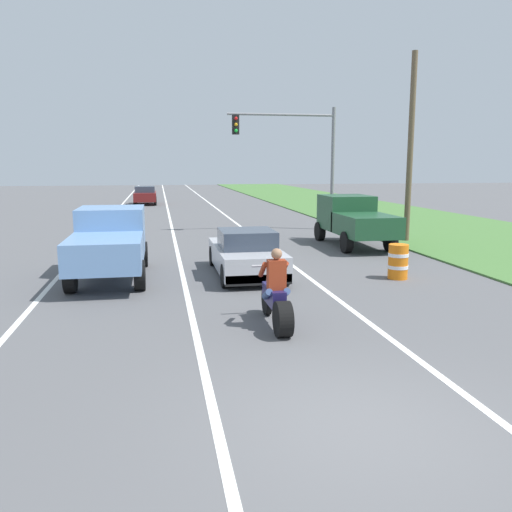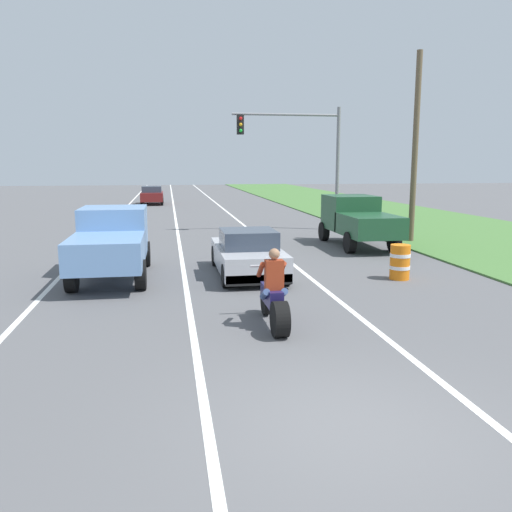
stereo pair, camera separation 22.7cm
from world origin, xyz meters
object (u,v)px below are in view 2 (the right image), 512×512
at_px(traffic_light_mast_near, 305,148).
at_px(distant_car_far_ahead, 152,195).
at_px(sports_car_silver, 248,254).
at_px(construction_barrel_nearest, 400,262).
at_px(pickup_truck_left_lane_light_blue, 111,240).
at_px(motorcycle_with_rider, 274,299).
at_px(pickup_truck_right_shoulder_dark_green, 358,219).

bearing_deg(traffic_light_mast_near, distant_car_far_ahead, 112.71).
bearing_deg(sports_car_silver, construction_barrel_nearest, -17.10).
relative_size(pickup_truck_left_lane_light_blue, traffic_light_mast_near, 0.80).
xyz_separation_m(sports_car_silver, pickup_truck_left_lane_light_blue, (-3.92, 0.21, 0.48)).
bearing_deg(traffic_light_mast_near, pickup_truck_left_lane_light_blue, -129.43).
bearing_deg(construction_barrel_nearest, sports_car_silver, 162.90).
distance_m(traffic_light_mast_near, distant_car_far_ahead, 20.80).
relative_size(construction_barrel_nearest, distant_car_far_ahead, 0.25).
bearing_deg(traffic_light_mast_near, construction_barrel_nearest, -90.72).
xyz_separation_m(pickup_truck_left_lane_light_blue, traffic_light_mast_near, (8.28, 10.07, 2.94)).
relative_size(motorcycle_with_rider, sports_car_silver, 0.51).
height_order(pickup_truck_left_lane_light_blue, pickup_truck_right_shoulder_dark_green, same).
bearing_deg(distant_car_far_ahead, motorcycle_with_rider, -84.47).
xyz_separation_m(pickup_truck_right_shoulder_dark_green, traffic_light_mast_near, (-0.83, 5.39, 2.94)).
height_order(sports_car_silver, traffic_light_mast_near, traffic_light_mast_near).
distance_m(motorcycle_with_rider, distant_car_far_ahead, 34.59).
xyz_separation_m(pickup_truck_left_lane_light_blue, distant_car_far_ahead, (0.34, 29.02, -0.33)).
height_order(motorcycle_with_rider, traffic_light_mast_near, traffic_light_mast_near).
xyz_separation_m(pickup_truck_right_shoulder_dark_green, construction_barrel_nearest, (-0.98, -6.19, -0.60)).
relative_size(motorcycle_with_rider, construction_barrel_nearest, 2.21).
relative_size(pickup_truck_right_shoulder_dark_green, construction_barrel_nearest, 4.80).
bearing_deg(sports_car_silver, pickup_truck_right_shoulder_dark_green, 43.34).
relative_size(motorcycle_with_rider, distant_car_far_ahead, 0.55).
height_order(pickup_truck_right_shoulder_dark_green, distant_car_far_ahead, pickup_truck_right_shoulder_dark_green).
bearing_deg(pickup_truck_left_lane_light_blue, motorcycle_with_rider, -55.79).
xyz_separation_m(sports_car_silver, traffic_light_mast_near, (4.36, 10.28, 3.42)).
height_order(pickup_truck_right_shoulder_dark_green, construction_barrel_nearest, pickup_truck_right_shoulder_dark_green).
xyz_separation_m(traffic_light_mast_near, distant_car_far_ahead, (-7.93, 18.95, -3.27)).
xyz_separation_m(sports_car_silver, pickup_truck_right_shoulder_dark_green, (5.19, 4.89, 0.48)).
distance_m(sports_car_silver, traffic_light_mast_near, 11.68).
bearing_deg(pickup_truck_left_lane_light_blue, pickup_truck_right_shoulder_dark_green, 27.20).
bearing_deg(sports_car_silver, pickup_truck_left_lane_light_blue, 176.89).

